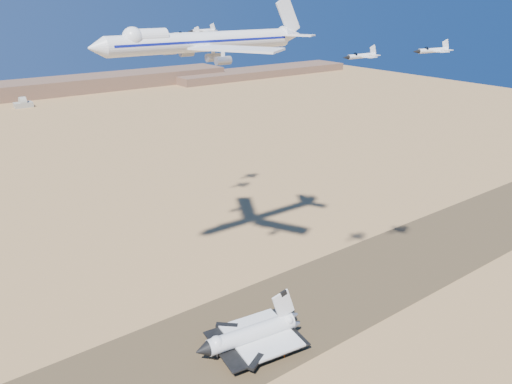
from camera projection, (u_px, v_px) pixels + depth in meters
ground at (230, 340)px, 178.79m from camera, size 1200.00×1200.00×0.00m
runway at (230, 340)px, 178.78m from camera, size 600.00×50.00×0.06m
ridgeline at (34, 91)px, 606.82m from camera, size 960.00×90.00×18.00m
shuttle at (251, 336)px, 172.75m from camera, size 39.76×27.79×19.53m
carrier_747 at (198, 42)px, 167.87m from camera, size 82.03×63.71×20.47m
crew_a at (285, 351)px, 171.44m from camera, size 0.71×0.83×1.93m
crew_b at (285, 350)px, 171.92m from camera, size 0.58×0.93×1.83m
crew_c at (284, 356)px, 169.40m from camera, size 1.00×1.14×1.75m
chase_jet_a at (361, 56)px, 147.50m from camera, size 14.49×7.69×3.61m
chase_jet_b at (432, 50)px, 154.27m from camera, size 15.50×8.52×3.87m
chase_jet_c at (186, 34)px, 216.52m from camera, size 14.90×8.07×3.71m
chase_jet_d at (203, 31)px, 232.57m from camera, size 15.76×8.55×3.92m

